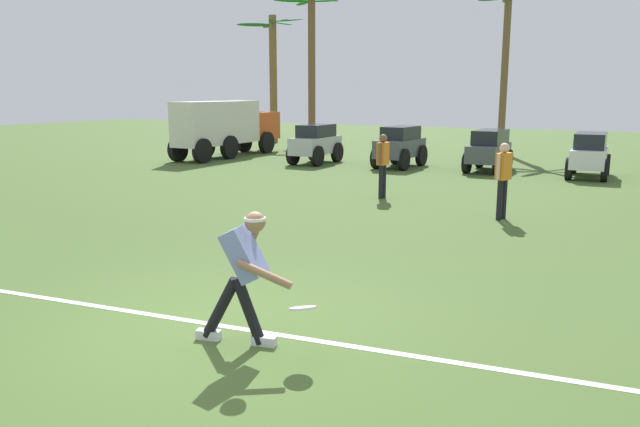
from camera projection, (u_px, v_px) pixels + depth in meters
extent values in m
plane|color=#46612A|center=(217.00, 328.00, 6.87)|extent=(80.00, 80.00, 0.00)
cube|color=white|center=(221.00, 326.00, 6.94)|extent=(22.30, 2.03, 0.01)
cylinder|color=black|center=(249.00, 311.00, 6.38)|extent=(0.37, 0.19, 0.72)
cube|color=silver|center=(264.00, 341.00, 6.40)|extent=(0.27, 0.15, 0.10)
cylinder|color=black|center=(221.00, 308.00, 6.46)|extent=(0.45, 0.20, 0.69)
cube|color=silver|center=(209.00, 335.00, 6.56)|extent=(0.27, 0.15, 0.10)
cube|color=#7A84C6|center=(244.00, 254.00, 6.27)|extent=(0.49, 0.42, 0.57)
sphere|color=#936B4C|center=(255.00, 222.00, 6.18)|extent=(0.25, 0.25, 0.21)
cylinder|color=white|center=(255.00, 219.00, 6.17)|extent=(0.25, 0.25, 0.03)
cylinder|color=#936B4C|center=(264.00, 274.00, 6.06)|extent=(0.58, 0.19, 0.27)
cylinder|color=#936B4C|center=(247.00, 251.00, 6.48)|extent=(0.29, 0.14, 0.49)
cylinder|color=white|center=(303.00, 308.00, 6.00)|extent=(0.37, 0.37, 0.09)
cylinder|color=black|center=(499.00, 200.00, 12.58)|extent=(0.14, 0.14, 0.82)
cylinder|color=black|center=(504.00, 199.00, 12.71)|extent=(0.14, 0.14, 0.82)
cube|color=orange|center=(504.00, 166.00, 12.51)|extent=(0.30, 0.39, 0.54)
cylinder|color=beige|center=(498.00, 167.00, 12.36)|extent=(0.09, 0.09, 0.52)
cylinder|color=beige|center=(509.00, 165.00, 12.66)|extent=(0.09, 0.09, 0.52)
sphere|color=beige|center=(505.00, 148.00, 12.44)|extent=(0.25, 0.25, 0.20)
cylinder|color=black|center=(381.00, 182.00, 15.12)|extent=(0.11, 0.11, 0.82)
cylinder|color=black|center=(384.00, 181.00, 15.28)|extent=(0.11, 0.11, 0.82)
cube|color=orange|center=(383.00, 154.00, 15.07)|extent=(0.21, 0.35, 0.54)
cylinder|color=brown|center=(379.00, 154.00, 14.89)|extent=(0.07, 0.07, 0.52)
cylinder|color=brown|center=(386.00, 153.00, 15.25)|extent=(0.07, 0.07, 0.52)
sphere|color=brown|center=(383.00, 138.00, 15.00)|extent=(0.21, 0.21, 0.20)
cube|color=#B7BABF|center=(316.00, 145.00, 22.54)|extent=(1.02, 2.37, 0.60)
cube|color=#1E232B|center=(316.00, 131.00, 22.48)|extent=(0.89, 1.56, 0.44)
cylinder|color=black|center=(314.00, 151.00, 23.50)|extent=(0.19, 0.72, 0.72)
cylinder|color=black|center=(337.00, 152.00, 23.05)|extent=(0.19, 0.72, 0.72)
cylinder|color=black|center=(293.00, 155.00, 22.14)|extent=(0.19, 0.72, 0.72)
cylinder|color=black|center=(317.00, 156.00, 21.69)|extent=(0.19, 0.72, 0.72)
cube|color=#474C51|center=(400.00, 148.00, 21.41)|extent=(1.15, 2.42, 0.60)
cube|color=#1E232B|center=(401.00, 133.00, 21.35)|extent=(0.97, 1.61, 0.44)
cylinder|color=black|center=(396.00, 154.00, 22.37)|extent=(0.23, 0.73, 0.72)
cylinder|color=black|center=(421.00, 156.00, 21.87)|extent=(0.23, 0.73, 0.72)
cylinder|color=black|center=(377.00, 158.00, 21.05)|extent=(0.23, 0.73, 0.72)
cylinder|color=black|center=(404.00, 160.00, 20.56)|extent=(0.23, 0.73, 0.72)
cube|color=#474C51|center=(489.00, 153.00, 20.33)|extent=(1.02, 2.42, 0.55)
cube|color=#1E232B|center=(491.00, 137.00, 20.37)|extent=(0.89, 1.82, 0.46)
cylinder|color=black|center=(480.00, 158.00, 21.33)|extent=(0.20, 0.66, 0.66)
cylinder|color=black|center=(508.00, 159.00, 20.89)|extent=(0.20, 0.66, 0.66)
cylinder|color=black|center=(467.00, 163.00, 19.88)|extent=(0.20, 0.66, 0.66)
cylinder|color=black|center=(497.00, 164.00, 19.44)|extent=(0.20, 0.66, 0.66)
cube|color=silver|center=(589.00, 157.00, 18.87)|extent=(0.98, 2.41, 0.55)
cube|color=#1E232B|center=(591.00, 140.00, 18.90)|extent=(0.86, 1.81, 0.46)
cylinder|color=black|center=(574.00, 163.00, 19.86)|extent=(0.19, 0.66, 0.66)
cylinder|color=black|center=(607.00, 164.00, 19.45)|extent=(0.19, 0.66, 0.66)
cylinder|color=black|center=(569.00, 169.00, 18.39)|extent=(0.19, 0.66, 0.66)
cylinder|color=black|center=(605.00, 170.00, 17.97)|extent=(0.19, 0.66, 0.66)
cube|color=#CC4C19|center=(259.00, 126.00, 26.77)|extent=(1.09, 1.73, 1.15)
cube|color=silver|center=(217.00, 123.00, 24.17)|extent=(1.26, 4.23, 1.65)
cylinder|color=black|center=(244.00, 142.00, 26.87)|extent=(0.26, 0.91, 0.90)
cylinder|color=black|center=(266.00, 143.00, 26.33)|extent=(0.26, 0.91, 0.90)
cylinder|color=black|center=(206.00, 146.00, 24.61)|extent=(0.26, 0.91, 0.90)
cylinder|color=black|center=(230.00, 147.00, 24.08)|extent=(0.26, 0.91, 0.90)
cylinder|color=black|center=(178.00, 149.00, 23.18)|extent=(0.26, 0.91, 0.90)
cylinder|color=black|center=(202.00, 151.00, 22.65)|extent=(0.26, 0.91, 0.90)
cylinder|color=brown|center=(273.00, 80.00, 31.27)|extent=(0.38, 0.38, 6.27)
ellipsoid|color=#266733|center=(288.00, 20.00, 30.25)|extent=(1.84, 0.42, 0.15)
ellipsoid|color=#266733|center=(282.00, 23.00, 31.34)|extent=(0.50, 1.55, 0.17)
ellipsoid|color=#266733|center=(268.00, 26.00, 31.61)|extent=(1.51, 1.46, 0.18)
ellipsoid|color=#266733|center=(255.00, 25.00, 30.64)|extent=(1.59, 1.21, 0.20)
ellipsoid|color=#266733|center=(271.00, 21.00, 29.87)|extent=(1.04, 1.70, 0.17)
cylinder|color=brown|center=(312.00, 69.00, 32.06)|extent=(0.38, 0.38, 7.45)
ellipsoid|color=#207E25|center=(325.00, 1.00, 31.21)|extent=(1.44, 0.48, 0.20)
ellipsoid|color=#207E25|center=(325.00, 0.00, 31.90)|extent=(1.00, 1.67, 0.15)
ellipsoid|color=#207E25|center=(304.00, 3.00, 32.30)|extent=(1.72, 1.44, 0.16)
ellipsoid|color=#207E25|center=(293.00, 1.00, 31.18)|extent=(1.64, 1.48, 0.17)
cylinder|color=brown|center=(505.00, 72.00, 25.96)|extent=(0.29, 0.29, 6.77)
ellipsoid|color=#316E2F|center=(506.00, 0.00, 26.21)|extent=(0.75, 1.68, 0.18)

